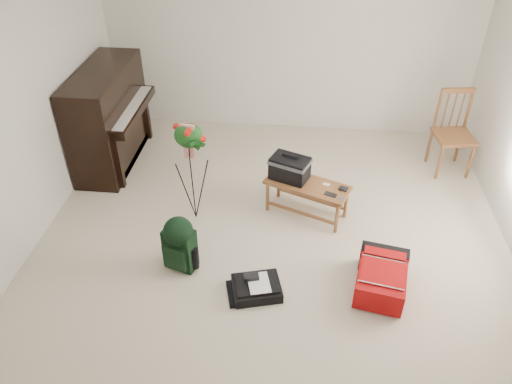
# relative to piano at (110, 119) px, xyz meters

# --- Properties ---
(floor) EXTENTS (5.00, 5.50, 0.01)m
(floor) POSITION_rel_piano_xyz_m (2.19, -1.60, -0.60)
(floor) COLOR beige
(floor) RESTS_ON ground
(ceiling) EXTENTS (5.00, 5.50, 0.01)m
(ceiling) POSITION_rel_piano_xyz_m (2.19, -1.60, 1.90)
(ceiling) COLOR white
(ceiling) RESTS_ON wall_back
(wall_back) EXTENTS (5.00, 0.04, 2.50)m
(wall_back) POSITION_rel_piano_xyz_m (2.19, 1.15, 0.65)
(wall_back) COLOR silver
(wall_back) RESTS_ON floor
(wall_left) EXTENTS (0.04, 5.50, 2.50)m
(wall_left) POSITION_rel_piano_xyz_m (-0.31, -1.60, 0.65)
(wall_left) COLOR silver
(wall_left) RESTS_ON floor
(piano) EXTENTS (0.71, 1.50, 1.25)m
(piano) POSITION_rel_piano_xyz_m (0.00, 0.00, 0.00)
(piano) COLOR black
(piano) RESTS_ON floor
(bench) EXTENTS (1.00, 0.69, 0.72)m
(bench) POSITION_rel_piano_xyz_m (2.38, -0.89, -0.09)
(bench) COLOR brown
(bench) RESTS_ON floor
(dining_chair) EXTENTS (0.52, 0.52, 1.05)m
(dining_chair) POSITION_rel_piano_xyz_m (4.32, 0.24, -0.09)
(dining_chair) COLOR brown
(dining_chair) RESTS_ON floor
(red_suitcase) EXTENTS (0.56, 0.74, 0.28)m
(red_suitcase) POSITION_rel_piano_xyz_m (3.27, -1.94, -0.45)
(red_suitcase) COLOR #B80712
(red_suitcase) RESTS_ON floor
(black_duffel) EXTENTS (0.53, 0.47, 0.19)m
(black_duffel) POSITION_rel_piano_xyz_m (2.10, -2.15, -0.53)
(black_duffel) COLOR black
(black_duffel) RESTS_ON floor
(green_backpack) EXTENTS (0.35, 0.32, 0.60)m
(green_backpack) POSITION_rel_piano_xyz_m (1.31, -1.88, -0.27)
(green_backpack) COLOR black
(green_backpack) RESTS_ON floor
(flower_stand) EXTENTS (0.45, 0.45, 1.23)m
(flower_stand) POSITION_rel_piano_xyz_m (1.29, -1.09, 0.00)
(flower_stand) COLOR black
(flower_stand) RESTS_ON floor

